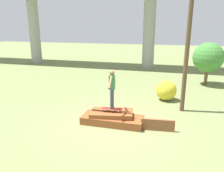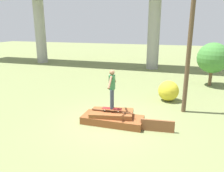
% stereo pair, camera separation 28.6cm
% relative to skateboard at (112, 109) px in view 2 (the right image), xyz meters
% --- Properties ---
extents(ground_plane, '(80.00, 80.00, 0.00)m').
position_rel_skateboard_xyz_m(ground_plane, '(0.03, -0.04, -0.63)').
color(ground_plane, olive).
extents(scrap_pile, '(2.54, 1.21, 0.56)m').
position_rel_skateboard_xyz_m(scrap_pile, '(0.02, -0.02, -0.41)').
color(scrap_pile, brown).
rests_on(scrap_pile, ground_plane).
extents(scrap_plank_loose, '(1.29, 0.22, 0.47)m').
position_rel_skateboard_xyz_m(scrap_plank_loose, '(1.90, -0.21, -0.40)').
color(scrap_plank_loose, brown).
rests_on(scrap_plank_loose, ground_plane).
extents(skateboard, '(0.83, 0.28, 0.09)m').
position_rel_skateboard_xyz_m(skateboard, '(0.00, 0.00, 0.00)').
color(skateboard, maroon).
rests_on(skateboard, scrap_pile).
extents(skater, '(0.23, 1.16, 1.63)m').
position_rel_skateboard_xyz_m(skater, '(0.00, 0.00, 0.95)').
color(skater, '#383D4C').
rests_on(skater, skateboard).
extents(utility_pole, '(1.30, 0.20, 6.65)m').
position_rel_skateboard_xyz_m(utility_pole, '(2.87, 2.22, 2.81)').
color(utility_pole, brown).
rests_on(utility_pole, ground_plane).
extents(tree_behind_left, '(2.01, 2.01, 2.90)m').
position_rel_skateboard_xyz_m(tree_behind_left, '(4.59, 7.66, 1.25)').
color(tree_behind_left, brown).
rests_on(tree_behind_left, ground_plane).
extents(bush_yellow_flowering, '(1.10, 1.10, 1.10)m').
position_rel_skateboard_xyz_m(bush_yellow_flowering, '(2.07, 3.63, -0.08)').
color(bush_yellow_flowering, gold).
rests_on(bush_yellow_flowering, ground_plane).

